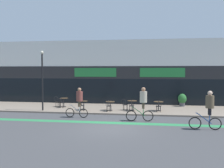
# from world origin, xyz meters

# --- Properties ---
(ground_plane) EXTENTS (120.00, 120.00, 0.00)m
(ground_plane) POSITION_xyz_m (0.00, 0.00, 0.00)
(ground_plane) COLOR #424244
(sidewalk_slab) EXTENTS (40.00, 5.50, 0.12)m
(sidewalk_slab) POSITION_xyz_m (0.00, 7.25, 0.06)
(sidewalk_slab) COLOR gray
(sidewalk_slab) RESTS_ON ground
(storefront_facade) EXTENTS (40.00, 4.06, 6.21)m
(storefront_facade) POSITION_xyz_m (0.00, 11.97, 3.09)
(storefront_facade) COLOR silver
(storefront_facade) RESTS_ON ground
(bike_lane_stripe) EXTENTS (36.00, 0.70, 0.01)m
(bike_lane_stripe) POSITION_xyz_m (0.00, 1.62, 0.00)
(bike_lane_stripe) COLOR #2D844C
(bike_lane_stripe) RESTS_ON ground
(bistro_table_0) EXTENTS (0.73, 0.73, 0.78)m
(bistro_table_0) POSITION_xyz_m (-5.36, 7.27, 0.68)
(bistro_table_0) COLOR black
(bistro_table_0) RESTS_ON sidewalk_slab
(bistro_table_1) EXTENTS (0.63, 0.63, 0.73)m
(bistro_table_1) POSITION_xyz_m (-3.17, 5.86, 0.63)
(bistro_table_1) COLOR black
(bistro_table_1) RESTS_ON sidewalk_slab
(bistro_table_2) EXTENTS (0.73, 0.73, 0.71)m
(bistro_table_2) POSITION_xyz_m (-1.02, 5.91, 0.63)
(bistro_table_2) COLOR black
(bistro_table_2) RESTS_ON sidewalk_slab
(bistro_table_3) EXTENTS (0.76, 0.76, 0.78)m
(bistro_table_3) POSITION_xyz_m (0.71, 6.29, 0.68)
(bistro_table_3) COLOR black
(bistro_table_3) RESTS_ON sidewalk_slab
(bistro_table_4) EXTENTS (0.77, 0.77, 0.73)m
(bistro_table_4) POSITION_xyz_m (2.79, 6.35, 0.65)
(bistro_table_4) COLOR black
(bistro_table_4) RESTS_ON sidewalk_slab
(cafe_chair_0_near) EXTENTS (0.43, 0.59, 0.90)m
(cafe_chair_0_near) POSITION_xyz_m (-5.36, 6.64, 0.64)
(cafe_chair_0_near) COLOR black
(cafe_chair_0_near) RESTS_ON sidewalk_slab
(cafe_chair_0_side) EXTENTS (0.59, 0.43, 0.90)m
(cafe_chair_0_side) POSITION_xyz_m (-5.99, 7.28, 0.64)
(cafe_chair_0_side) COLOR black
(cafe_chair_0_side) RESTS_ON sidewalk_slab
(cafe_chair_1_near) EXTENTS (0.44, 0.59, 0.90)m
(cafe_chair_1_near) POSITION_xyz_m (-3.16, 5.23, 0.64)
(cafe_chair_1_near) COLOR black
(cafe_chair_1_near) RESTS_ON sidewalk_slab
(cafe_chair_2_near) EXTENTS (0.45, 0.60, 0.90)m
(cafe_chair_2_near) POSITION_xyz_m (-1.03, 5.29, 0.64)
(cafe_chair_2_near) COLOR black
(cafe_chair_2_near) RESTS_ON sidewalk_slab
(cafe_chair_3_near) EXTENTS (0.41, 0.58, 0.90)m
(cafe_chair_3_near) POSITION_xyz_m (0.71, 5.67, 0.64)
(cafe_chair_3_near) COLOR black
(cafe_chair_3_near) RESTS_ON sidewalk_slab
(cafe_chair_3_side) EXTENTS (0.59, 0.43, 0.90)m
(cafe_chair_3_side) POSITION_xyz_m (0.09, 6.30, 0.64)
(cafe_chair_3_side) COLOR black
(cafe_chair_3_side) RESTS_ON sidewalk_slab
(cafe_chair_4_near) EXTENTS (0.43, 0.59, 0.90)m
(cafe_chair_4_near) POSITION_xyz_m (2.80, 5.72, 0.64)
(cafe_chair_4_near) COLOR black
(cafe_chair_4_near) RESTS_ON sidewalk_slab
(planter_pot) EXTENTS (0.75, 0.75, 1.12)m
(planter_pot) POSITION_xyz_m (4.92, 9.33, 0.72)
(planter_pot) COLOR #4C4C51
(planter_pot) RESTS_ON sidewalk_slab
(lamp_post) EXTENTS (0.26, 0.26, 4.75)m
(lamp_post) POSITION_xyz_m (-6.36, 5.10, 2.89)
(lamp_post) COLOR black
(lamp_post) RESTS_ON sidewalk_slab
(cyclist_0) EXTENTS (1.78, 0.49, 2.19)m
(cyclist_0) POSITION_xyz_m (5.45, 0.59, 1.28)
(cyclist_0) COLOR black
(cyclist_0) RESTS_ON ground
(cyclist_1) EXTENTS (1.79, 0.55, 2.23)m
(cyclist_1) POSITION_xyz_m (1.70, 2.47, 1.31)
(cyclist_1) COLOR black
(cyclist_1) RESTS_ON ground
(cyclist_2) EXTENTS (1.66, 0.52, 2.11)m
(cyclist_2) POSITION_xyz_m (-2.77, 3.10, 1.25)
(cyclist_2) COLOR black
(cyclist_2) RESTS_ON ground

